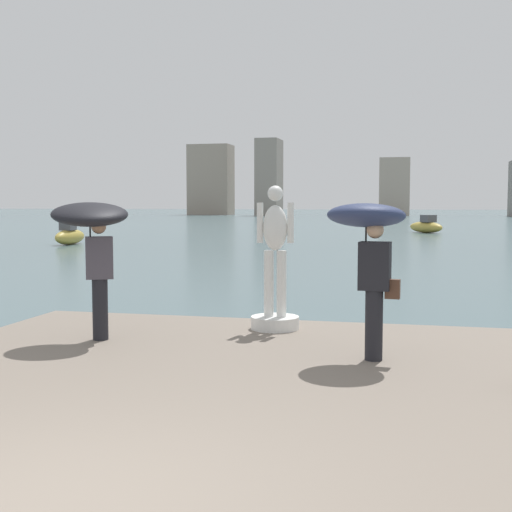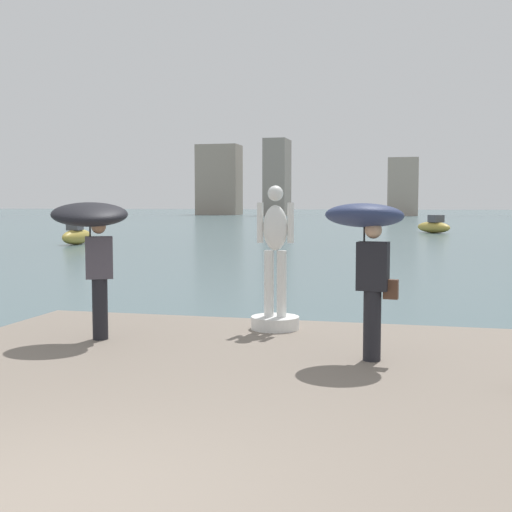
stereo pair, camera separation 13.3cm
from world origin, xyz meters
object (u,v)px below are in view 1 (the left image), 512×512
Objects in this scene: statue_white_figure at (275,278)px; boat_mid at (70,235)px; onlooker_left at (92,229)px; onlooker_right at (369,236)px; boat_near at (426,226)px.

statue_white_figure is 29.95m from boat_mid.
statue_white_figure is at bearing -55.80° from boat_mid.
onlooker_left reaches higher than onlooker_right.
onlooker_left is 1.02× the size of onlooker_right.
statue_white_figure reaches higher than boat_mid.
boat_near is at bearing 88.08° from onlooker_right.
boat_mid is at bearing 124.20° from statue_white_figure.
boat_mid is (-14.46, 26.16, -1.44)m from onlooker_left.
onlooker_right is at bearing -55.29° from boat_mid.
onlooker_left is at bearing 174.79° from onlooker_right.
boat_mid is at bearing 124.71° from onlooker_right.
boat_mid is at bearing -134.92° from boat_near.
statue_white_figure is at bearing 131.26° from onlooker_right.
boat_near is 28.22m from boat_mid.
onlooker_right is 32.29m from boat_mid.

